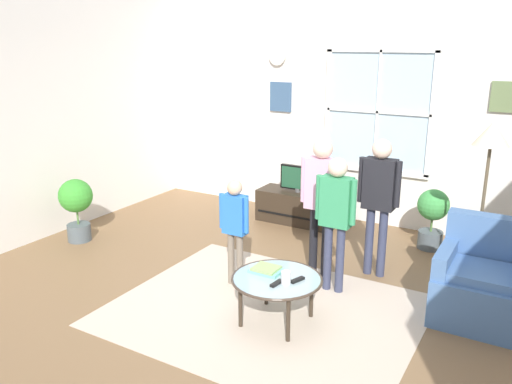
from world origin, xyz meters
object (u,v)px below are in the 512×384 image
Objects in this scene: remote_near_books at (276,283)px; potted_plant_corner at (76,203)px; person_blue_shirt at (235,220)px; floor_lamp at (490,151)px; cup at (286,278)px; person_black_shirt at (379,192)px; remote_near_cup at (297,280)px; armchair at (483,284)px; potted_plant_by_window at (433,214)px; person_pink_shirt at (321,192)px; coffee_table at (277,281)px; tv_stand at (298,207)px; television at (298,178)px; book_stack at (266,270)px; person_green_shirt at (336,209)px.

potted_plant_corner reaches higher than remote_near_books.
floor_lamp reaches higher than person_blue_shirt.
person_black_shirt reaches higher than cup.
remote_near_cup is at bearing 49.81° from remote_near_books.
armchair is at bearing 34.59° from remote_near_cup.
potted_plant_by_window is at bearing 124.01° from floor_lamp.
potted_plant_by_window is at bearing 52.95° from person_blue_shirt.
potted_plant_by_window reaches higher than cup.
coffee_table is at bearing -86.59° from person_pink_shirt.
coffee_table is 0.54× the size of person_pink_shirt.
armchair is at bearing -62.44° from potted_plant_by_window.
tv_stand is at bearing 43.82° from potted_plant_corner.
book_stack is (0.83, -2.35, -0.17)m from television.
remote_near_cup is at bearing -129.87° from floor_lamp.
remote_near_books is at bearing -68.02° from television.
cup is at bearing -9.81° from potted_plant_corner.
tv_stand is 2.14× the size of television.
person_black_shirt reaches higher than potted_plant_by_window.
floor_lamp reaches higher than remote_near_cup.
person_green_shirt is at bearing 5.76° from potted_plant_corner.
person_blue_shirt is at bearing -153.12° from floor_lamp.
cup is 2.19m from floor_lamp.
person_green_shirt is 1.85× the size of potted_plant_by_window.
remote_near_cup is (1.14, -2.37, -0.19)m from television.
person_pink_shirt is at bearing 99.03° from cup.
remote_near_books is (1.01, -2.51, -0.19)m from television.
remote_near_cup is at bearing 10.98° from coffee_table.
person_pink_shirt is 1.58m from floor_lamp.
tv_stand is at bearing 158.29° from floor_lamp.
person_blue_shirt is at bearing 145.83° from book_stack.
armchair is 4.51m from potted_plant_corner.
person_pink_shirt is 1.63m from potted_plant_by_window.
person_green_shirt is at bearing 76.09° from coffee_table.
book_stack is at bearing -70.66° from tv_stand.
potted_plant_by_window is (0.78, 2.37, 0.03)m from coffee_table.
television is 2.63m from floor_lamp.
tv_stand is 2.70m from cup.
armchair reaches higher than remote_near_cup.
armchair is 1.42m from person_green_shirt.
potted_plant_corner is at bearing -153.23° from potted_plant_by_window.
cup is at bearing -23.45° from book_stack.
person_pink_shirt is at bearing -149.30° from person_black_shirt.
cup is (1.07, -2.46, 0.26)m from tv_stand.
armchair reaches higher than cup.
potted_plant_corner is at bearing 170.88° from coffee_table.
tv_stand is 7.63× the size of remote_near_cup.
floor_lamp is at bearing 50.13° from remote_near_cup.
television is at bearing 113.57° from cup.
person_pink_shirt is (0.90, -1.35, 0.69)m from tv_stand.
cup is at bearing -105.31° from potted_plant_by_window.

